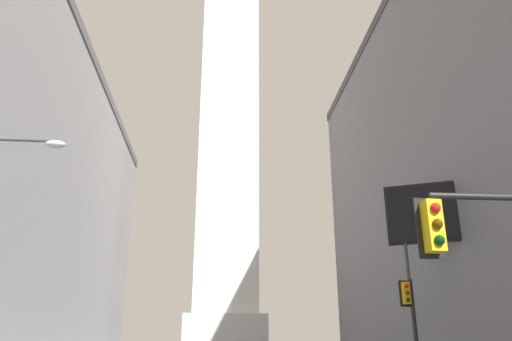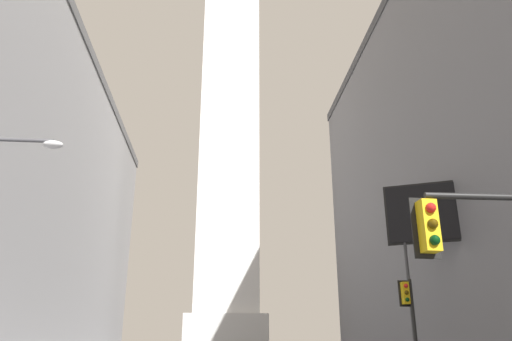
# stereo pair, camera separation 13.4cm
# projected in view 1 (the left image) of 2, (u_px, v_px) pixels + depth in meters

# --- Properties ---
(obelisk) EXTENTS (9.28, 9.28, 70.51)m
(obelisk) POSITION_uv_depth(u_px,v_px,m) (229.00, 102.00, 67.74)
(obelisk) COLOR silver
(obelisk) RESTS_ON ground_plane
(traffic_light_mid_right) EXTENTS (0.78, 0.50, 5.41)m
(traffic_light_mid_right) POSITION_uv_depth(u_px,v_px,m) (411.00, 316.00, 25.05)
(traffic_light_mid_right) COLOR black
(traffic_light_mid_right) RESTS_ON ground_plane
(billboard_sign) EXTENTS (5.19, 2.36, 11.13)m
(billboard_sign) POSITION_uv_depth(u_px,v_px,m) (437.00, 219.00, 28.21)
(billboard_sign) COLOR #3F3F42
(billboard_sign) RESTS_ON ground_plane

